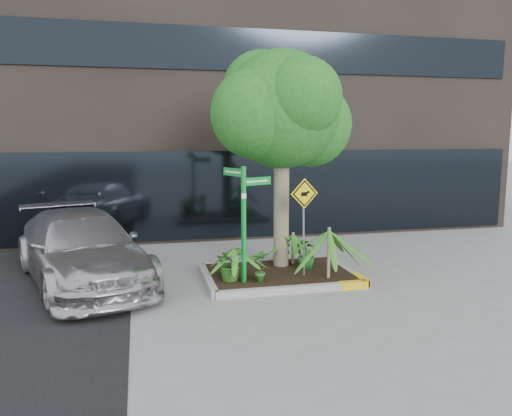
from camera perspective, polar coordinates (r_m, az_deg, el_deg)
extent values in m
plane|color=gray|center=(10.94, 2.05, -8.51)|extent=(80.00, 80.00, 0.00)
cube|color=#2D2621|center=(19.36, -3.42, 21.30)|extent=(18.00, 8.00, 15.00)
cube|color=#9E9E99|center=(12.27, 1.22, -6.26)|extent=(3.20, 0.15, 0.15)
cube|color=#9E9E99|center=(10.24, 4.34, -9.29)|extent=(3.20, 0.15, 0.15)
cube|color=#9E9E99|center=(10.93, -5.54, -8.14)|extent=(0.15, 2.20, 0.15)
cube|color=#9E9E99|center=(11.77, 10.20, -7.03)|extent=(0.15, 2.20, 0.15)
cube|color=yellow|center=(10.69, 11.08, -8.65)|extent=(0.60, 0.17, 0.15)
cube|color=black|center=(11.24, 2.64, -7.42)|extent=(3.05, 2.05, 0.06)
cylinder|color=gray|center=(11.47, 2.91, 0.71)|extent=(0.35, 0.35, 3.30)
cylinder|color=gray|center=(11.40, 3.49, 6.76)|extent=(0.62, 0.18, 1.07)
sphere|color=#1B5C1A|center=(11.38, 2.99, 11.18)|extent=(2.64, 2.64, 2.64)
sphere|color=#1B5C1A|center=(11.92, 6.13, 9.44)|extent=(1.98, 1.98, 1.98)
sphere|color=#1B5C1A|center=(11.00, -0.04, 10.72)|extent=(1.98, 1.98, 1.98)
sphere|color=#1B5C1A|center=(10.83, 5.14, 12.47)|extent=(1.76, 1.76, 1.76)
sphere|color=#1B5C1A|center=(11.85, 0.68, 13.21)|extent=(1.87, 1.87, 1.87)
cylinder|color=gray|center=(10.73, 8.31, -5.08)|extent=(0.07, 0.07, 1.09)
cylinder|color=gray|center=(10.67, -2.29, -6.13)|extent=(0.07, 0.07, 0.71)
cylinder|color=gray|center=(11.85, 4.23, -4.58)|extent=(0.07, 0.07, 0.75)
imported|color=silver|center=(11.37, -19.30, -4.37)|extent=(3.70, 5.66, 1.52)
imported|color=#275E1B|center=(10.49, -2.92, -6.29)|extent=(0.91, 0.91, 0.75)
imported|color=#216F24|center=(11.44, 5.78, -5.23)|extent=(0.54, 0.54, 0.69)
imported|color=#296D21|center=(10.40, 0.53, -6.57)|extent=(0.39, 0.39, 0.69)
imported|color=#2A631C|center=(11.68, 3.15, -4.80)|extent=(0.50, 0.50, 0.73)
cube|color=#0EA02F|center=(10.18, -1.41, -2.39)|extent=(0.10, 0.10, 2.55)
cube|color=#0EA02F|center=(10.26, 0.12, 3.08)|extent=(0.66, 0.32, 0.16)
cube|color=#0EA02F|center=(10.31, -2.58, 4.12)|extent=(0.32, 0.66, 0.16)
cube|color=white|center=(10.24, 0.14, 3.08)|extent=(0.50, 0.23, 0.04)
cube|color=white|center=(10.31, -2.66, 4.12)|extent=(0.23, 0.50, 0.04)
cube|color=white|center=(10.04, -1.38, 1.40)|extent=(0.10, 0.05, 0.11)
cylinder|color=slate|center=(10.82, 5.46, -2.62)|extent=(0.07, 0.14, 1.94)
cube|color=yellow|center=(10.68, 5.55, 1.66)|extent=(0.64, 0.13, 0.65)
cube|color=black|center=(10.67, 5.57, 1.65)|extent=(0.57, 0.11, 0.58)
cube|color=yellow|center=(10.66, 5.58, 1.65)|extent=(0.48, 0.09, 0.49)
cube|color=black|center=(10.66, 5.54, 1.59)|extent=(0.15, 0.03, 0.09)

